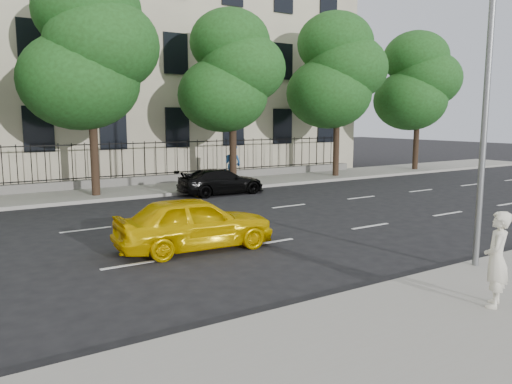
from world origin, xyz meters
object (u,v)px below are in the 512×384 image
(yellow_taxi, at_px, (195,223))
(black_sedan, at_px, (221,182))
(woman_near, at_px, (497,259))
(street_light, at_px, (468,45))

(yellow_taxi, relative_size, black_sedan, 1.03)
(yellow_taxi, bearing_deg, woman_near, -155.67)
(street_light, xyz_separation_m, yellow_taxi, (-4.60, 4.77, -4.42))
(yellow_taxi, height_order, black_sedan, yellow_taxi)
(street_light, xyz_separation_m, woman_near, (-2.03, -2.25, -4.13))
(black_sedan, xyz_separation_m, woman_near, (-2.76, -15.26, 0.42))
(yellow_taxi, xyz_separation_m, woman_near, (2.57, -7.02, 0.29))
(yellow_taxi, distance_m, black_sedan, 9.82)
(yellow_taxi, height_order, woman_near, woman_near)
(yellow_taxi, xyz_separation_m, black_sedan, (5.33, 8.24, -0.13))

